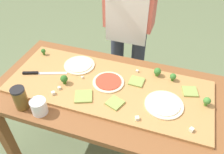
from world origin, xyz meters
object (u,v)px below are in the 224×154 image
at_px(cheese_crumble_a, 53,93).
at_px(pizza_whole_white_garlic, 164,104).
at_px(pizza_slice_center, 83,96).
at_px(prep_table, 109,101).
at_px(broccoli_floret_front_right, 207,101).
at_px(broccoli_floret_back_left, 173,77).
at_px(cheese_crumble_f, 137,118).
at_px(cheese_crumble_c, 82,77).
at_px(pizza_slice_far_right, 190,91).
at_px(pizza_slice_near_right, 115,103).
at_px(broccoli_floret_center_right, 43,51).
at_px(cheese_crumble_d, 192,130).
at_px(cheese_crumble_e, 137,71).
at_px(chefs_knife, 39,73).
at_px(pizza_whole_cheese_artichoke, 79,65).
at_px(pizza_slice_near_left, 137,81).
at_px(cheese_crumble_b, 59,88).
at_px(pizza_whole_tomato_red, 108,82).
at_px(broccoli_floret_front_mid, 157,72).
at_px(flour_cup, 39,107).
at_px(broccoli_floret_back_mid, 64,79).
at_px(cook_center, 129,15).
at_px(sauce_jar, 20,98).

bearing_deg(cheese_crumble_a, pizza_whole_white_garlic, 10.81).
bearing_deg(pizza_slice_center, prep_table, 46.20).
bearing_deg(pizza_slice_center, broccoli_floret_front_right, 13.31).
height_order(broccoli_floret_back_left, cheese_crumble_f, broccoli_floret_back_left).
xyz_separation_m(pizza_slice_center, cheese_crumble_c, (-0.08, 0.16, 0.00)).
bearing_deg(prep_table, pizza_slice_far_right, 14.32).
height_order(pizza_slice_near_right, broccoli_floret_front_right, broccoli_floret_front_right).
xyz_separation_m(broccoli_floret_center_right, cheese_crumble_d, (1.15, -0.37, -0.02)).
xyz_separation_m(pizza_slice_far_right, cheese_crumble_e, (-0.37, 0.09, 0.00)).
bearing_deg(pizza_slice_center, pizza_slice_near_right, 3.00).
relative_size(prep_table, chefs_knife, 5.12).
height_order(pizza_whole_cheese_artichoke, cheese_crumble_a, cheese_crumble_a).
xyz_separation_m(pizza_slice_near_left, cheese_crumble_b, (-0.47, -0.23, 0.00)).
bearing_deg(cheese_crumble_a, broccoli_floret_center_right, 128.41).
distance_m(pizza_whole_tomato_red, broccoli_floret_front_mid, 0.35).
height_order(cheese_crumble_c, flour_cup, flour_cup).
bearing_deg(prep_table, broccoli_floret_front_mid, 38.94).
distance_m(pizza_whole_white_garlic, pizza_slice_center, 0.50).
height_order(cheese_crumble_a, cheese_crumble_f, same).
xyz_separation_m(pizza_whole_white_garlic, flour_cup, (-0.70, -0.27, 0.02)).
distance_m(pizza_slice_center, cheese_crumble_d, 0.67).
height_order(pizza_slice_far_right, broccoli_floret_back_mid, broccoli_floret_back_mid).
xyz_separation_m(cheese_crumble_b, cheese_crumble_f, (0.55, -0.08, 0.00)).
xyz_separation_m(pizza_slice_center, cheese_crumble_d, (0.67, -0.05, 0.00)).
bearing_deg(cheese_crumble_c, broccoli_floret_front_right, 0.74).
height_order(broccoli_floret_front_mid, cook_center, cook_center).
xyz_separation_m(cheese_crumble_f, cook_center, (-0.29, 0.86, 0.19)).
bearing_deg(cheese_crumble_c, pizza_slice_center, -63.62).
relative_size(broccoli_floret_front_mid, cheese_crumble_e, 3.84).
xyz_separation_m(broccoli_floret_back_mid, cheese_crumble_c, (0.09, 0.09, -0.03)).
distance_m(pizza_slice_near_right, pizza_slice_near_left, 0.25).
bearing_deg(pizza_slice_near_left, flour_cup, -138.98).
distance_m(pizza_whole_white_garlic, pizza_slice_near_left, 0.26).
relative_size(chefs_knife, cheese_crumble_a, 14.46).
bearing_deg(cheese_crumble_b, pizza_slice_near_left, 26.15).
relative_size(broccoli_floret_front_right, sauce_jar, 0.40).
distance_m(broccoli_floret_back_left, cheese_crumble_e, 0.25).
bearing_deg(cheese_crumble_e, cheese_crumble_a, -139.53).
distance_m(cheese_crumble_c, sauce_jar, 0.43).
bearing_deg(flour_cup, pizza_slice_near_right, 25.11).
distance_m(pizza_whole_white_garlic, pizza_slice_near_right, 0.30).
bearing_deg(pizza_slice_far_right, pizza_slice_center, -157.77).
relative_size(broccoli_floret_center_right, cheese_crumble_c, 3.56).
height_order(broccoli_floret_front_right, cheese_crumble_b, broccoli_floret_front_right).
xyz_separation_m(cheese_crumble_b, cheese_crumble_e, (0.44, 0.33, -0.00)).
xyz_separation_m(pizza_slice_near_left, broccoli_floret_back_left, (0.23, 0.09, 0.03)).
bearing_deg(chefs_knife, cheese_crumble_a, -36.20).
xyz_separation_m(pizza_slice_far_right, broccoli_floret_center_right, (-1.12, 0.06, 0.03)).
bearing_deg(pizza_slice_far_right, cook_center, 136.51).
distance_m(pizza_slice_far_right, pizza_slice_near_left, 0.35).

